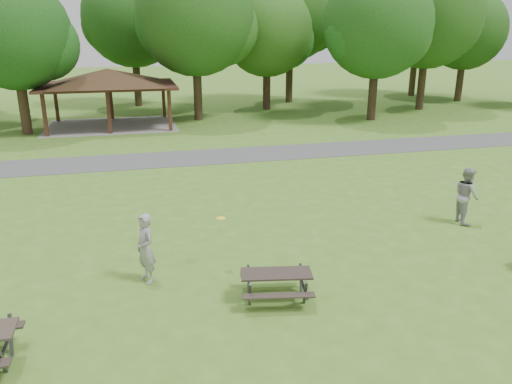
# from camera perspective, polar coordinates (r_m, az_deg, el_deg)

# --- Properties ---
(ground) EXTENTS (160.00, 160.00, 0.00)m
(ground) POSITION_cam_1_polar(r_m,az_deg,el_deg) (12.56, -0.00, -11.59)
(ground) COLOR #447120
(ground) RESTS_ON ground
(asphalt_path) EXTENTS (120.00, 3.20, 0.02)m
(asphalt_path) POSITION_cam_1_polar(r_m,az_deg,el_deg) (25.49, -7.67, 3.89)
(asphalt_path) COLOR #48484A
(asphalt_path) RESTS_ON ground
(pavilion) EXTENTS (8.60, 7.01, 3.76)m
(pavilion) POSITION_cam_1_polar(r_m,az_deg,el_deg) (34.75, -16.59, 12.22)
(pavilion) COLOR #351C13
(pavilion) RESTS_ON ground
(tree_row_d) EXTENTS (6.93, 6.60, 9.27)m
(tree_row_d) POSITION_cam_1_polar(r_m,az_deg,el_deg) (33.69, -25.79, 15.69)
(tree_row_d) COLOR #312116
(tree_row_d) RESTS_ON ground
(tree_row_e) EXTENTS (8.40, 8.00, 11.02)m
(tree_row_e) POSITION_cam_1_polar(r_m,az_deg,el_deg) (35.92, -6.81, 18.95)
(tree_row_e) COLOR #2E2114
(tree_row_e) RESTS_ON ground
(tree_row_f) EXTENTS (7.35, 7.00, 9.55)m
(tree_row_f) POSITION_cam_1_polar(r_m,az_deg,el_deg) (40.55, 1.38, 17.63)
(tree_row_f) COLOR black
(tree_row_f) RESTS_ON ground
(tree_row_g) EXTENTS (7.77, 7.40, 10.25)m
(tree_row_g) POSITION_cam_1_polar(r_m,az_deg,el_deg) (36.64, 13.82, 17.85)
(tree_row_g) COLOR black
(tree_row_g) RESTS_ON ground
(tree_row_h) EXTENTS (8.61, 8.20, 11.37)m
(tree_row_h) POSITION_cam_1_polar(r_m,az_deg,el_deg) (42.68, 19.19, 18.31)
(tree_row_h) COLOR #2E2014
(tree_row_h) RESTS_ON ground
(tree_row_i) EXTENTS (7.14, 6.80, 9.52)m
(tree_row_i) POSITION_cam_1_polar(r_m,az_deg,el_deg) (48.92, 22.92, 16.46)
(tree_row_i) COLOR #302315
(tree_row_i) RESTS_ON ground
(tree_deep_b) EXTENTS (8.40, 8.00, 11.13)m
(tree_deep_b) POSITION_cam_1_polar(r_m,az_deg,el_deg) (43.61, -13.78, 18.56)
(tree_deep_b) COLOR #2F2215
(tree_deep_b) RESTS_ON ground
(tree_deep_c) EXTENTS (8.82, 8.40, 11.90)m
(tree_deep_c) POSITION_cam_1_polar(r_m,az_deg,el_deg) (44.78, 4.09, 19.70)
(tree_deep_c) COLOR #302115
(tree_deep_c) RESTS_ON ground
(tree_deep_d) EXTENTS (8.40, 8.00, 11.27)m
(tree_deep_d) POSITION_cam_1_polar(r_m,az_deg,el_deg) (51.58, 18.14, 18.23)
(tree_deep_d) COLOR #312416
(tree_deep_d) RESTS_ON ground
(picnic_table_middle) EXTENTS (1.91, 1.64, 0.73)m
(picnic_table_middle) POSITION_cam_1_polar(r_m,az_deg,el_deg) (12.10, 2.32, -9.91)
(picnic_table_middle) COLOR #2A231E
(picnic_table_middle) RESTS_ON ground
(frisbee_in_flight) EXTENTS (0.31, 0.31, 0.02)m
(frisbee_in_flight) POSITION_cam_1_polar(r_m,az_deg,el_deg) (13.32, -4.02, -3.01)
(frisbee_in_flight) COLOR yellow
(frisbee_in_flight) RESTS_ON ground
(frisbee_thrower) EXTENTS (0.67, 0.79, 1.83)m
(frisbee_thrower) POSITION_cam_1_polar(r_m,az_deg,el_deg) (13.06, -12.52, -6.31)
(frisbee_thrower) COLOR #949496
(frisbee_thrower) RESTS_ON ground
(frisbee_catcher) EXTENTS (0.86, 1.03, 1.90)m
(frisbee_catcher) POSITION_cam_1_polar(r_m,az_deg,el_deg) (18.01, 22.92, -0.35)
(frisbee_catcher) COLOR #9B9B9D
(frisbee_catcher) RESTS_ON ground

